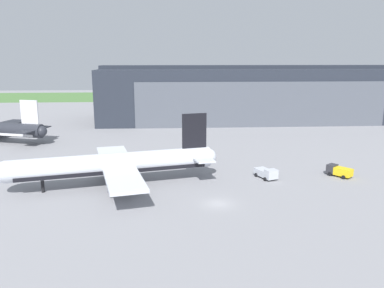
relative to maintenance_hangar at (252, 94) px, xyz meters
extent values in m
plane|color=gray|center=(-22.82, -83.11, -9.35)|extent=(440.00, 440.00, 0.00)
cube|color=#4A753B|center=(-22.82, 89.13, -9.31)|extent=(440.00, 56.00, 0.08)
cube|color=#232833|center=(0.00, 0.09, -0.14)|extent=(107.82, 32.28, 18.42)
cube|color=#4C515B|center=(0.00, -16.20, -1.98)|extent=(81.94, 0.30, 14.74)
cube|color=#232833|center=(0.00, 0.09, 9.67)|extent=(107.82, 7.75, 1.20)
sphere|color=#282B33|center=(-63.04, -39.46, -5.58)|extent=(2.81, 2.81, 2.81)
cube|color=silver|center=(-65.96, -38.52, -0.72)|extent=(4.86, 1.90, 6.12)
cube|color=#282B33|center=(-64.40, -36.17, -5.22)|extent=(4.82, 5.85, 0.28)
cube|color=#282B33|center=(-66.06, -41.35, -5.22)|extent=(4.82, 5.85, 0.28)
cube|color=#282B33|center=(-77.92, -25.63, -6.03)|extent=(10.50, 16.43, 0.56)
cylinder|color=silver|center=(-40.06, -73.19, -5.30)|extent=(35.21, 11.82, 3.77)
sphere|color=silver|center=(-57.23, -77.26, -5.30)|extent=(3.62, 3.62, 3.62)
sphere|color=silver|center=(-22.89, -69.11, -5.30)|extent=(2.94, 2.94, 2.94)
cube|color=black|center=(-40.06, -73.19, -6.34)|extent=(32.47, 11.21, 0.66)
cube|color=black|center=(-25.64, -69.76, -0.21)|extent=(4.56, 1.45, 6.41)
cube|color=silver|center=(-25.61, -66.84, -4.93)|extent=(4.31, 5.87, 0.28)
cube|color=silver|center=(-24.30, -72.36, -4.93)|extent=(4.31, 5.87, 0.28)
cube|color=silver|center=(-41.20, -65.33, -5.77)|extent=(8.67, 14.67, 0.56)
cube|color=silver|center=(-37.55, -80.71, -5.77)|extent=(8.67, 14.67, 0.56)
cylinder|color=gray|center=(-41.73, -66.58, -7.11)|extent=(3.96, 2.85, 2.07)
cylinder|color=gray|center=(-38.58, -79.83, -7.11)|extent=(3.96, 2.85, 2.07)
cylinder|color=black|center=(-51.74, -75.96, -8.27)|extent=(0.56, 0.56, 2.16)
cylinder|color=black|center=(-39.15, -70.93, -8.27)|extent=(0.56, 0.56, 2.16)
cylinder|color=black|center=(-38.23, -74.79, -8.27)|extent=(0.56, 0.56, 2.16)
cube|color=#B7BCC6|center=(-11.52, -72.01, -8.14)|extent=(2.61, 2.26, 1.73)
cube|color=#B7BCC6|center=(-12.43, -69.74, -8.40)|extent=(3.27, 3.90, 1.21)
cylinder|color=black|center=(-12.70, -72.26, -9.00)|extent=(0.50, 0.75, 0.70)
cylinder|color=black|center=(-10.50, -71.38, -9.00)|extent=(0.50, 0.75, 0.70)
cylinder|color=black|center=(-13.78, -69.55, -9.00)|extent=(0.50, 0.75, 0.70)
cylinder|color=black|center=(-11.59, -68.67, -9.00)|extent=(0.50, 0.75, 0.70)
cube|color=#2D2D33|center=(1.27, -69.11, -8.14)|extent=(2.49, 2.41, 1.69)
cube|color=yellow|center=(2.70, -70.93, -8.28)|extent=(3.49, 3.68, 1.42)
cylinder|color=black|center=(2.23, -68.58, -8.99)|extent=(0.66, 0.74, 0.73)
cylinder|color=black|center=(0.53, -69.91, -8.99)|extent=(0.66, 0.74, 0.73)
cylinder|color=black|center=(3.94, -70.77, -8.99)|extent=(0.66, 0.74, 0.73)
cylinder|color=black|center=(2.23, -72.10, -8.99)|extent=(0.66, 0.74, 0.73)
camera|label=1|loc=(-30.44, -139.64, 12.96)|focal=36.24mm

